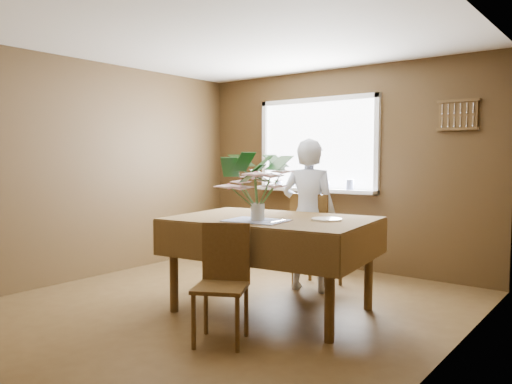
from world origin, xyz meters
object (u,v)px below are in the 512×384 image
Objects in this scene: dining_table at (272,229)px; chair_far at (314,237)px; chair_near at (223,276)px; flower_bouquet at (258,181)px; seated_woman at (309,215)px.

chair_far is at bearing 89.36° from dining_table.
flower_bouquet is at bearing 71.04° from chair_near.
dining_table is at bearing 93.40° from chair_far.
chair_near is (0.12, -0.80, -0.26)m from dining_table.
flower_bouquet is at bearing -88.00° from dining_table.
seated_woman is at bearing 70.62° from chair_near.
seated_woman reaches higher than chair_far.
flower_bouquet is (-0.08, 0.54, 0.70)m from chair_near.
dining_table is at bearing 83.73° from seated_woman.
dining_table is 0.52m from flower_bouquet.
chair_far is (-0.11, 0.91, -0.20)m from dining_table.
chair_near reaches higher than dining_table.
seated_woman is (0.00, -0.11, 0.24)m from chair_far.
chair_far reaches higher than dining_table.
dining_table is 0.93m from chair_far.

